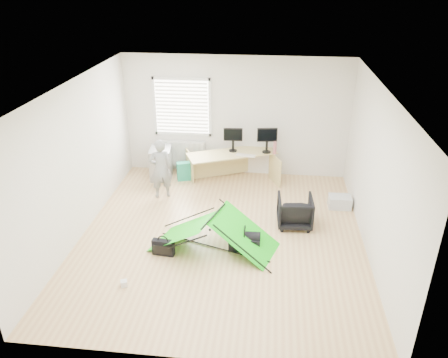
# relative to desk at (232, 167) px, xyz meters

# --- Properties ---
(ground) EXTENTS (5.50, 5.50, 0.00)m
(ground) POSITION_rel_desk_xyz_m (0.04, -2.32, -0.33)
(ground) COLOR tan
(ground) RESTS_ON ground
(back_wall) EXTENTS (5.00, 0.02, 2.70)m
(back_wall) POSITION_rel_desk_xyz_m (0.04, 0.43, 1.02)
(back_wall) COLOR silver
(back_wall) RESTS_ON ground
(window) EXTENTS (1.20, 0.06, 1.20)m
(window) POSITION_rel_desk_xyz_m (-1.16, 0.39, 1.22)
(window) COLOR silver
(window) RESTS_ON back_wall
(radiator) EXTENTS (1.00, 0.12, 0.60)m
(radiator) POSITION_rel_desk_xyz_m (-1.16, 0.35, 0.12)
(radiator) COLOR silver
(radiator) RESTS_ON back_wall
(desk) EXTENTS (2.03, 1.37, 0.66)m
(desk) POSITION_rel_desk_xyz_m (0.00, 0.00, 0.00)
(desk) COLOR tan
(desk) RESTS_ON ground
(filing_cabinet) EXTENTS (0.53, 0.66, 0.71)m
(filing_cabinet) POSITION_rel_desk_xyz_m (-1.61, -0.04, 0.03)
(filing_cabinet) COLOR gray
(filing_cabinet) RESTS_ON ground
(monitor_left) EXTENTS (0.42, 0.11, 0.40)m
(monitor_left) POSITION_rel_desk_xyz_m (0.01, 0.11, 0.53)
(monitor_left) COLOR black
(monitor_left) RESTS_ON desk
(monitor_right) EXTENTS (0.45, 0.16, 0.42)m
(monitor_right) POSITION_rel_desk_xyz_m (0.75, 0.11, 0.54)
(monitor_right) COLOR black
(monitor_right) RESTS_ON desk
(keyboard) EXTENTS (0.44, 0.21, 0.02)m
(keyboard) POSITION_rel_desk_xyz_m (0.32, -0.14, 0.34)
(keyboard) COLOR beige
(keyboard) RESTS_ON desk
(thermos) EXTENTS (0.09, 0.09, 0.28)m
(thermos) POSITION_rel_desk_xyz_m (0.93, 0.06, 0.47)
(thermos) COLOR #AB5F65
(thermos) RESTS_ON desk
(office_chair) EXTENTS (0.66, 0.67, 0.58)m
(office_chair) POSITION_rel_desk_xyz_m (1.34, -1.77, -0.04)
(office_chair) COLOR black
(office_chair) RESTS_ON ground
(person) EXTENTS (0.55, 0.46, 1.27)m
(person) POSITION_rel_desk_xyz_m (-1.38, -0.95, 0.30)
(person) COLOR gray
(person) RESTS_ON ground
(kite) EXTENTS (2.23, 1.49, 0.64)m
(kite) POSITION_rel_desk_xyz_m (-0.05, -2.69, -0.01)
(kite) COLOR #15D414
(kite) RESTS_ON ground
(storage_crate) EXTENTS (0.45, 0.32, 0.25)m
(storage_crate) POSITION_rel_desk_xyz_m (2.27, -1.01, -0.21)
(storage_crate) COLOR #B4BABD
(storage_crate) RESTS_ON ground
(tote_bag) EXTENTS (0.39, 0.26, 0.42)m
(tote_bag) POSITION_rel_desk_xyz_m (-1.05, -0.11, -0.12)
(tote_bag) COLOR #1E9470
(tote_bag) RESTS_ON ground
(laptop_bag) EXTENTS (0.38, 0.16, 0.28)m
(laptop_bag) POSITION_rel_desk_xyz_m (-0.86, -2.97, -0.19)
(laptop_bag) COLOR black
(laptop_bag) RESTS_ON ground
(white_box) EXTENTS (0.13, 0.13, 0.10)m
(white_box) POSITION_rel_desk_xyz_m (-1.27, -3.83, -0.28)
(white_box) COLOR silver
(white_box) RESTS_ON ground
(duffel_bag) EXTENTS (0.54, 0.28, 0.23)m
(duffel_bag) POSITION_rel_desk_xyz_m (0.47, -2.64, -0.22)
(duffel_bag) COLOR black
(duffel_bag) RESTS_ON ground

